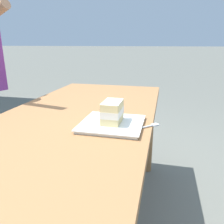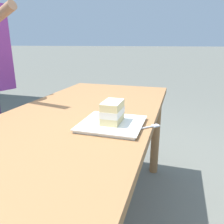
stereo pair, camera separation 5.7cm
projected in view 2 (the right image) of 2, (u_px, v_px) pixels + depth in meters
name	position (u px, v px, depth m)	size (l,w,h in m)	color
ground_plane	(88.00, 223.00, 1.41)	(160.00, 160.00, 0.00)	#606259
patio_table	(84.00, 129.00, 1.22)	(1.57, 0.77, 0.74)	olive
dessert_plate	(112.00, 124.00, 0.97)	(0.27, 0.27, 0.02)	white
cake_slice	(112.00, 112.00, 0.96)	(0.13, 0.08, 0.09)	#EAD18C
dessert_fork	(145.00, 128.00, 0.94)	(0.13, 0.13, 0.01)	silver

